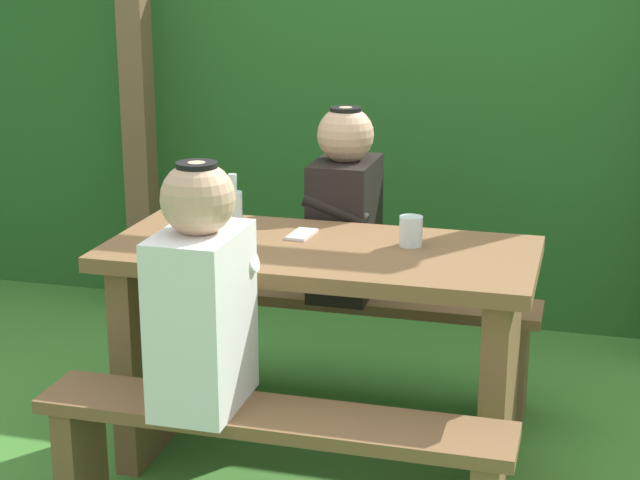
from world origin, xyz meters
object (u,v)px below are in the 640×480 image
Objects in this scene: bench_near at (272,450)px; picnic_table at (320,319)px; drinking_glass at (411,231)px; bench_far at (356,324)px; bottle_left at (233,215)px; cell_phone at (302,234)px; person_white_shirt at (201,295)px; person_black_coat at (345,210)px.

picnic_table is at bearing 90.00° from bench_near.
drinking_glass is (0.28, 0.09, 0.30)m from picnic_table.
picnic_table reaches higher than bench_far.
bottle_left is 0.25m from cell_phone.
bottle_left is 1.64× the size of cell_phone.
person_white_shirt is 0.52m from bottle_left.
bottle_left reaches higher than bench_far.
drinking_glass is 0.70× the size of cell_phone.
person_black_coat is at bearing 95.15° from picnic_table.
person_black_coat is at bearing 81.60° from person_white_shirt.
bench_far is 0.73m from drinking_glass.
bottle_left reaches higher than drinking_glass.
bench_near is at bearing -114.49° from drinking_glass.
bench_near is 1.15m from person_black_coat.
picnic_table is 1.00× the size of bench_far.
bench_far is at bearing 62.73° from bottle_left.
person_black_coat is 0.55m from drinking_glass.
bench_far is at bearing 122.47° from drinking_glass.
bench_far is 0.46m from person_black_coat.
drinking_glass is (0.49, 0.62, 0.06)m from person_white_shirt.
cell_phone is (0.19, 0.13, -0.09)m from bottle_left.
drinking_glass is at bearing 1.62° from cell_phone.
person_white_shirt and person_black_coat have the same top height.
bottle_left reaches higher than bench_near.
picnic_table is 0.45m from bottle_left.
cell_phone reaches higher than bench_far.
cell_phone is (-0.38, 0.02, -0.04)m from drinking_glass.
cell_phone is at bearing -102.40° from bench_far.
cell_phone reaches higher than bench_near.
person_black_coat is 0.61m from bottle_left.
bench_near is 6.08× the size of bottle_left.
picnic_table is at bearing 68.93° from person_white_shirt.
cell_phone is at bearing 34.56° from bottle_left.
bottle_left is (-0.24, -0.55, 0.10)m from person_black_coat.
person_black_coat reaches higher than bench_far.
drinking_glass is at bearing -53.16° from person_black_coat.
picnic_table is at bearing -44.55° from cell_phone.
bench_far is 1.95× the size of person_white_shirt.
picnic_table is 0.62m from person_white_shirt.
drinking_glass is at bearing 65.51° from bench_near.
bottle_left reaches higher than cell_phone.
bench_near is at bearing -77.05° from cell_phone.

